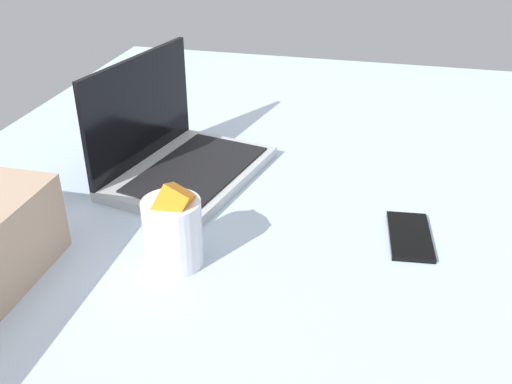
{
  "coord_description": "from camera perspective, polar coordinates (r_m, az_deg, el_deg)",
  "views": [
    {
      "loc": [
        -94.62,
        -17.78,
        71.81
      ],
      "look_at": [
        -11.62,
        2.07,
        24.0
      ],
      "focal_mm": 40.49,
      "sensor_mm": 36.0,
      "label": 1
    }
  ],
  "objects": [
    {
      "name": "snack_cup",
      "position": [
        0.89,
        -8.24,
        -3.77
      ],
      "size": [
        9.0,
        9.0,
        14.6
      ],
      "color": "silver",
      "rests_on": "bed_mattress"
    },
    {
      "name": "bed_mattress",
      "position": [
        1.15,
        2.36,
        -3.89
      ],
      "size": [
        180.0,
        140.0,
        18.0
      ],
      "primitive_type": "cube",
      "color": "silver",
      "rests_on": "ground"
    },
    {
      "name": "cell_phone",
      "position": [
        1.0,
        14.95,
        -4.22
      ],
      "size": [
        14.6,
        8.14,
        0.8
      ],
      "primitive_type": "cube",
      "rotation": [
        0.0,
        0.0,
        1.67
      ],
      "color": "black",
      "rests_on": "bed_mattress"
    },
    {
      "name": "laptop",
      "position": [
        1.16,
        -7.85,
        3.72
      ],
      "size": [
        37.16,
        29.53,
        23.0
      ],
      "rotation": [
        0.0,
        0.0,
        -0.22
      ],
      "color": "#B7BABC",
      "rests_on": "bed_mattress"
    }
  ]
}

